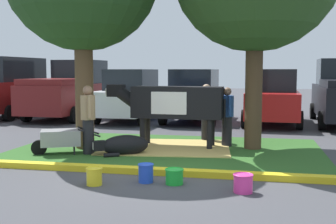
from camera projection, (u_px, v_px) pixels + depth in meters
name	position (u px, v px, depth m)	size (l,w,h in m)	color
ground_plane	(158.00, 172.00, 8.35)	(80.00, 80.00, 0.00)	#424247
grass_island	(167.00, 150.00, 10.62)	(7.54, 4.65, 0.02)	#2D5B23
curb_yellow	(141.00, 170.00, 8.20)	(8.74, 0.24, 0.12)	yellow
hay_bedding	(166.00, 147.00, 10.88)	(3.20, 2.40, 0.04)	tan
cow_holstein	(173.00, 103.00, 10.94)	(3.14, 0.75, 1.61)	black
calf_lying	(124.00, 145.00, 9.94)	(1.30, 0.94, 0.48)	black
person_handler	(227.00, 115.00, 11.03)	(0.34, 0.50, 1.54)	black
person_visitor_near	(206.00, 111.00, 11.94)	(0.38, 0.42, 1.60)	black
person_visitor_far	(88.00, 118.00, 10.00)	(0.34, 0.46, 1.63)	black
wheelbarrow	(60.00, 138.00, 10.05)	(1.57, 1.06, 0.63)	gray
bucket_yellow	(94.00, 176.00, 7.37)	(0.29, 0.29, 0.30)	yellow
bucket_blue	(146.00, 173.00, 7.55)	(0.29, 0.29, 0.33)	blue
bucket_green	(174.00, 176.00, 7.44)	(0.33, 0.33, 0.27)	green
bucket_pink	(243.00, 183.00, 6.92)	(0.33, 0.33, 0.30)	#EA3893
suv_dark_grey	(10.00, 87.00, 18.18)	(2.27, 4.68, 2.52)	maroon
pickup_truck_maroon	(72.00, 91.00, 17.90)	(2.40, 5.48, 2.42)	maroon
hatchback_white	(132.00, 96.00, 16.84)	(2.17, 4.47, 2.02)	silver
sedan_blue	(195.00, 96.00, 16.57)	(2.17, 4.47, 2.02)	navy
sedan_red	(272.00, 97.00, 15.75)	(2.17, 4.47, 2.02)	red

